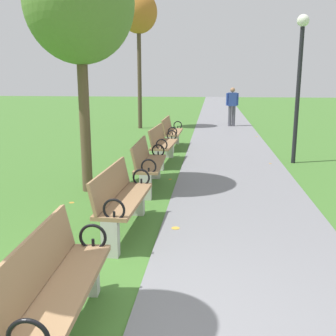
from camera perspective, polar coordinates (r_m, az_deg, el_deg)
name	(u,v)px	position (r m, az deg, el deg)	size (l,w,h in m)	color
paved_walkway	(222,118)	(20.73, 7.72, 7.04)	(2.41, 44.00, 0.02)	slate
park_bench_1	(55,288)	(3.36, -15.83, -16.09)	(0.54, 1.62, 0.90)	#93704C
park_bench_2	(121,199)	(5.42, -6.65, -4.35)	(0.52, 1.61, 0.90)	#93704C
park_bench_3	(148,163)	(7.58, -2.87, 0.70)	(0.51, 1.61, 0.90)	#93704C
park_bench_4	(162,144)	(9.77, -0.79, 3.47)	(0.55, 1.62, 0.90)	#93704C
park_bench_5	(171,132)	(11.92, 0.50, 5.19)	(0.49, 1.61, 0.90)	#93704C
tree_2	(79,4)	(7.47, -12.53, 21.91)	(1.88, 1.88, 4.35)	brown
tree_3	(139,14)	(16.73, -4.22, 21.03)	(1.46, 1.46, 5.34)	#4C3D2D
pedestrian_walking	(232,105)	(17.34, 9.12, 8.91)	(0.53, 0.27, 1.62)	#4C4C56
lamp_post	(300,67)	(10.17, 18.28, 13.53)	(0.28, 0.28, 3.48)	black
scattered_leaves	(166,177)	(8.47, -0.27, -1.28)	(4.02, 10.89, 0.02)	#AD6B23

